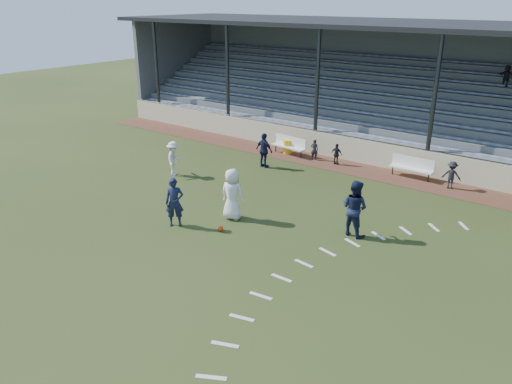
# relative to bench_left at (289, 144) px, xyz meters

# --- Properties ---
(ground) EXTENTS (90.00, 90.00, 0.00)m
(ground) POSITION_rel_bench_left_xyz_m (3.86, -10.52, -0.58)
(ground) COLOR #2C3817
(ground) RESTS_ON ground
(cinder_track) EXTENTS (34.00, 2.00, 0.02)m
(cinder_track) POSITION_rel_bench_left_xyz_m (3.86, -0.02, -0.57)
(cinder_track) COLOR #522D21
(cinder_track) RESTS_ON ground
(retaining_wall) EXTENTS (34.00, 0.18, 1.20)m
(retaining_wall) POSITION_rel_bench_left_xyz_m (3.86, 1.03, 0.02)
(retaining_wall) COLOR beige
(retaining_wall) RESTS_ON ground
(bench_left) EXTENTS (2.03, 0.64, 0.95)m
(bench_left) POSITION_rel_bench_left_xyz_m (0.00, 0.00, 0.00)
(bench_left) COLOR white
(bench_left) RESTS_ON cinder_track
(bench_right) EXTENTS (2.00, 0.47, 0.95)m
(bench_right) POSITION_rel_bench_left_xyz_m (6.48, 0.39, 0.00)
(bench_right) COLOR white
(bench_right) RESTS_ON cinder_track
(trash_bin) EXTENTS (0.46, 0.46, 0.74)m
(trash_bin) POSITION_rel_bench_left_xyz_m (-0.18, 0.06, -0.19)
(trash_bin) COLOR gold
(trash_bin) RESTS_ON cinder_track
(football) EXTENTS (0.20, 0.20, 0.20)m
(football) POSITION_rel_bench_left_xyz_m (3.15, -9.18, -0.49)
(football) COLOR #EE450E
(football) RESTS_ON ground
(player_white_lead) EXTENTS (1.04, 0.76, 1.96)m
(player_white_lead) POSITION_rel_bench_left_xyz_m (2.80, -8.08, 0.39)
(player_white_lead) COLOR silver
(player_white_lead) RESTS_ON ground
(player_navy_lead) EXTENTS (0.79, 0.77, 1.82)m
(player_navy_lead) POSITION_rel_bench_left_xyz_m (1.53, -9.81, 0.33)
(player_navy_lead) COLOR #141A37
(player_navy_lead) RESTS_ON ground
(player_navy_mid) EXTENTS (1.07, 0.88, 2.01)m
(player_navy_mid) POSITION_rel_bench_left_xyz_m (7.03, -6.57, 0.42)
(player_navy_mid) COLOR #141A37
(player_navy_mid) RESTS_ON ground
(player_white_wing) EXTENTS (1.04, 1.21, 1.62)m
(player_white_wing) POSITION_rel_bench_left_xyz_m (-2.51, -5.94, 0.23)
(player_white_wing) COLOR silver
(player_white_wing) RESTS_ON ground
(player_navy_wing) EXTENTS (1.04, 0.53, 1.71)m
(player_navy_wing) POSITION_rel_bench_left_xyz_m (0.16, -2.47, 0.27)
(player_navy_wing) COLOR #141A37
(player_navy_wing) RESTS_ON ground
(sub_left_near) EXTENTS (0.44, 0.35, 1.06)m
(sub_left_near) POSITION_rel_bench_left_xyz_m (1.53, -0.01, -0.03)
(sub_left_near) COLOR black
(sub_left_near) RESTS_ON cinder_track
(sub_left_far) EXTENTS (0.63, 0.28, 1.06)m
(sub_left_far) POSITION_rel_bench_left_xyz_m (2.80, -0.01, -0.04)
(sub_left_far) COLOR black
(sub_left_far) RESTS_ON cinder_track
(sub_right) EXTENTS (0.84, 0.56, 1.22)m
(sub_right) POSITION_rel_bench_left_xyz_m (8.36, 0.06, 0.04)
(sub_right) COLOR black
(sub_right) RESTS_ON cinder_track
(grandstand) EXTENTS (34.60, 9.00, 6.61)m
(grandstand) POSITION_rel_bench_left_xyz_m (3.86, 5.74, 1.62)
(grandstand) COLOR slate
(grandstand) RESTS_ON ground
(penalty_arc) EXTENTS (3.89, 14.63, 0.01)m
(penalty_arc) POSITION_rel_bench_left_xyz_m (7.98, -10.52, -0.58)
(penalty_arc) COLOR silver
(penalty_arc) RESTS_ON ground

